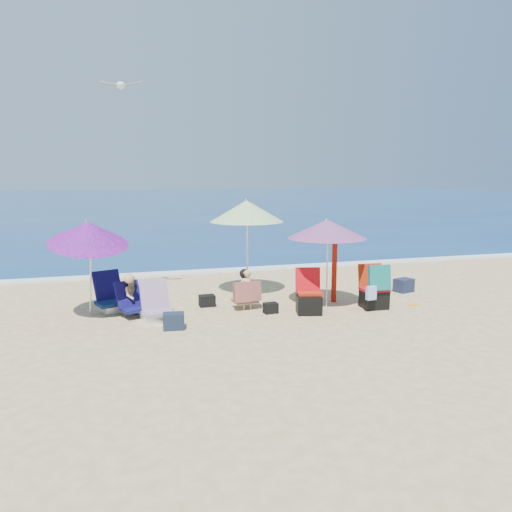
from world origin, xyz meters
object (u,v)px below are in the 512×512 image
object	(u,v)px
camp_chair_right	(374,292)
person_left	(132,296)
person_center	(246,290)
furled_umbrella	(335,265)
umbrella_blue	(88,233)
umbrella_turquoise	(327,229)
chair_navy	(113,300)
umbrella_striped	(247,211)
camp_chair_left	(309,300)
seagull	(121,85)
chair_rainbow	(157,311)

from	to	relation	value
camp_chair_right	person_left	world-z (taller)	camp_chair_right
camp_chair_right	person_center	size ratio (longest dim) A/B	1.13
furled_umbrella	person_center	distance (m)	2.07
umbrella_blue	umbrella_turquoise	bearing A→B (deg)	-5.26
umbrella_turquoise	furled_umbrella	world-z (taller)	umbrella_turquoise
chair_navy	furled_umbrella	bearing A→B (deg)	-7.42
umbrella_striped	camp_chair_left	distance (m)	2.58
camp_chair_right	person_center	world-z (taller)	camp_chair_right
umbrella_striped	furled_umbrella	world-z (taller)	umbrella_striped
person_left	seagull	xyz separation A→B (m)	(-0.02, 1.05, 4.18)
umbrella_turquoise	umbrella_blue	xyz separation A→B (m)	(-4.72, 0.44, 0.02)
umbrella_blue	chair_rainbow	size ratio (longest dim) A/B	2.66
umbrella_blue	camp_chair_left	size ratio (longest dim) A/B	2.32
chair_rainbow	camp_chair_left	world-z (taller)	camp_chair_left
furled_umbrella	camp_chair_right	bearing A→B (deg)	-51.81
person_left	umbrella_turquoise	bearing A→B (deg)	-6.65
umbrella_striped	umbrella_blue	world-z (taller)	umbrella_striped
umbrella_striped	seagull	size ratio (longest dim) A/B	2.66
camp_chair_left	umbrella_striped	bearing A→B (deg)	115.68
umbrella_striped	furled_umbrella	bearing A→B (deg)	-32.36
umbrella_blue	chair_navy	xyz separation A→B (m)	(0.39, 0.55, -1.48)
umbrella_striped	umbrella_turquoise	bearing A→B (deg)	-47.46
person_center	chair_rainbow	bearing A→B (deg)	-170.29
camp_chair_left	chair_navy	bearing A→B (deg)	161.59
umbrella_turquoise	furled_umbrella	xyz separation A→B (m)	(0.37, 0.38, -0.85)
chair_navy	camp_chair_left	bearing A→B (deg)	-18.41
umbrella_blue	person_center	bearing A→B (deg)	-2.75
umbrella_blue	chair_rainbow	xyz separation A→B (m)	(1.19, -0.47, -1.49)
furled_umbrella	chair_rainbow	distance (m)	3.97
furled_umbrella	camp_chair_left	size ratio (longest dim) A/B	1.69
umbrella_turquoise	umbrella_striped	distance (m)	2.00
umbrella_turquoise	person_center	bearing A→B (deg)	170.17
umbrella_blue	camp_chair_right	world-z (taller)	umbrella_blue
camp_chair_right	seagull	xyz separation A→B (m)	(-4.93, 1.87, 4.25)
furled_umbrella	umbrella_turquoise	bearing A→B (deg)	-134.54
camp_chair_left	person_center	bearing A→B (deg)	153.63
furled_umbrella	chair_rainbow	world-z (taller)	furled_umbrella
umbrella_striped	furled_umbrella	size ratio (longest dim) A/B	1.50
umbrella_striped	camp_chair_left	xyz separation A→B (m)	(0.84, -1.75, -1.70)
camp_chair_left	camp_chair_right	world-z (taller)	camp_chair_right
umbrella_turquoise	umbrella_striped	world-z (taller)	umbrella_striped
furled_umbrella	seagull	world-z (taller)	seagull
camp_chair_left	chair_rainbow	bearing A→B (deg)	175.16
person_left	person_center	bearing A→B (deg)	-4.33
chair_navy	camp_chair_right	xyz separation A→B (m)	(5.29, -1.35, 0.13)
chair_rainbow	camp_chair_left	size ratio (longest dim) A/B	0.87
camp_chair_left	furled_umbrella	bearing A→B (deg)	37.47
chair_rainbow	person_center	distance (m)	1.91
chair_navy	seagull	bearing A→B (deg)	55.85
chair_rainbow	person_left	bearing A→B (deg)	131.20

